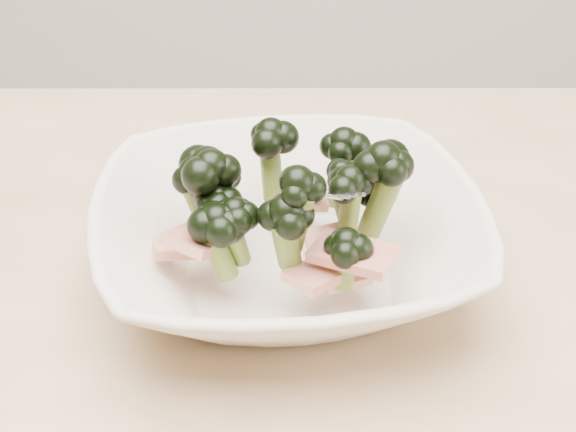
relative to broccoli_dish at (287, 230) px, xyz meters
The scene contains 1 object.
broccoli_dish is the anchor object (origin of this frame).
Camera 1 is at (0.12, -0.40, 1.09)m, focal length 50.00 mm.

